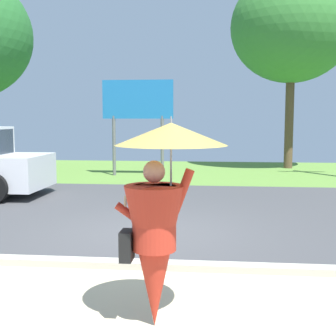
# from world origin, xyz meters

# --- Properties ---
(ground_plane) EXTENTS (40.00, 22.00, 0.20)m
(ground_plane) POSITION_xyz_m (0.00, 2.95, -0.05)
(ground_plane) COLOR #424244
(monk_pedestrian) EXTENTS (1.13, 1.10, 2.13)m
(monk_pedestrian) POSITION_xyz_m (0.75, -3.77, 1.15)
(monk_pedestrian) COLOR #B22D1E
(monk_pedestrian) RESTS_ON ground_plane
(roadside_billboard) EXTENTS (2.60, 0.12, 3.50)m
(roadside_billboard) POSITION_xyz_m (-1.51, 8.30, 2.55)
(roadside_billboard) COLOR slate
(roadside_billboard) RESTS_ON ground_plane
(tree_left_far) EXTENTS (5.04, 5.04, 8.17)m
(tree_left_far) POSITION_xyz_m (4.43, 11.49, 5.86)
(tree_left_far) COLOR brown
(tree_left_far) RESTS_ON ground_plane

